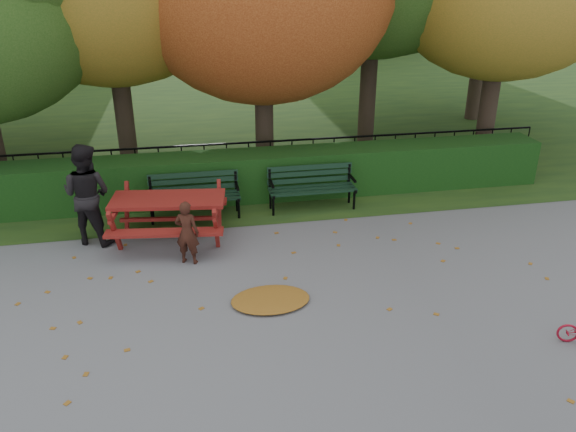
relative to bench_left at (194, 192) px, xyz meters
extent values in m
plane|color=slate|center=(1.30, -3.70, -0.52)|extent=(90.00, 90.00, 0.00)
plane|color=#1B3616|center=(1.30, 10.30, -0.51)|extent=(90.00, 90.00, 0.00)
cube|color=black|center=(1.30, 0.80, -0.02)|extent=(13.00, 0.90, 1.00)
cube|color=black|center=(1.30, 1.60, -0.44)|extent=(14.00, 0.04, 0.04)
cube|color=black|center=(1.30, 1.60, 0.48)|extent=(14.00, 0.04, 0.04)
cylinder|color=black|center=(-1.70, 1.60, -0.02)|extent=(0.03, 0.03, 1.00)
cylinder|color=black|center=(1.30, 1.60, -0.02)|extent=(0.03, 0.03, 1.00)
cylinder|color=black|center=(4.30, 1.60, -0.02)|extent=(0.03, 0.03, 1.00)
cylinder|color=black|center=(7.80, 1.60, -0.02)|extent=(0.03, 0.03, 1.00)
cylinder|color=#2E1F19|center=(-1.50, 3.30, 1.06)|extent=(0.44, 0.44, 3.15)
cylinder|color=#2E1F19|center=(1.80, 2.50, 0.88)|extent=(0.44, 0.44, 2.80)
cylinder|color=#2E1F19|center=(4.80, 3.80, 1.23)|extent=(0.44, 0.44, 3.50)
cylinder|color=#2E1F19|center=(7.50, 2.30, 0.97)|extent=(0.44, 0.44, 2.97)
cylinder|color=#2E1F19|center=(9.30, 6.30, 1.06)|extent=(0.44, 0.44, 3.15)
cube|color=black|center=(0.00, -0.28, -0.08)|extent=(1.80, 0.12, 0.04)
cube|color=black|center=(0.00, -0.10, -0.08)|extent=(1.80, 0.12, 0.04)
cube|color=black|center=(0.00, 0.08, -0.08)|extent=(1.80, 0.12, 0.04)
cube|color=black|center=(0.00, 0.17, 0.03)|extent=(1.80, 0.05, 0.10)
cube|color=black|center=(0.00, 0.17, 0.18)|extent=(1.80, 0.05, 0.10)
cube|color=black|center=(0.00, 0.17, 0.31)|extent=(1.80, 0.05, 0.10)
cube|color=black|center=(-0.85, -0.10, -0.10)|extent=(0.05, 0.55, 0.06)
cube|color=black|center=(-0.85, 0.17, 0.13)|extent=(0.05, 0.05, 0.41)
cylinder|color=black|center=(-0.85, -0.28, -0.30)|extent=(0.05, 0.05, 0.44)
cylinder|color=black|center=(-0.85, 0.08, -0.30)|extent=(0.05, 0.05, 0.44)
cube|color=black|center=(-0.85, -0.08, 0.10)|extent=(0.05, 0.45, 0.04)
cube|color=black|center=(0.85, -0.10, -0.10)|extent=(0.05, 0.55, 0.06)
cube|color=black|center=(0.85, 0.17, 0.13)|extent=(0.05, 0.05, 0.41)
cylinder|color=black|center=(0.85, -0.28, -0.30)|extent=(0.05, 0.05, 0.44)
cylinder|color=black|center=(0.85, 0.08, -0.30)|extent=(0.05, 0.05, 0.44)
cube|color=black|center=(0.85, -0.08, 0.10)|extent=(0.05, 0.45, 0.04)
cube|color=black|center=(2.40, -0.28, -0.08)|extent=(1.80, 0.12, 0.04)
cube|color=black|center=(2.40, -0.10, -0.08)|extent=(1.80, 0.12, 0.04)
cube|color=black|center=(2.40, 0.08, -0.08)|extent=(1.80, 0.12, 0.04)
cube|color=black|center=(2.40, 0.17, 0.03)|extent=(1.80, 0.05, 0.10)
cube|color=black|center=(2.40, 0.17, 0.18)|extent=(1.80, 0.05, 0.10)
cube|color=black|center=(2.40, 0.17, 0.31)|extent=(1.80, 0.05, 0.10)
cube|color=black|center=(1.55, -0.10, -0.10)|extent=(0.05, 0.55, 0.06)
cube|color=black|center=(1.55, 0.17, 0.13)|extent=(0.05, 0.05, 0.41)
cylinder|color=black|center=(1.55, -0.28, -0.30)|extent=(0.05, 0.05, 0.44)
cylinder|color=black|center=(1.55, 0.08, -0.30)|extent=(0.05, 0.05, 0.44)
cube|color=black|center=(1.55, -0.08, 0.10)|extent=(0.05, 0.45, 0.04)
cube|color=black|center=(3.25, -0.10, -0.10)|extent=(0.05, 0.55, 0.06)
cube|color=black|center=(3.25, 0.17, 0.13)|extent=(0.05, 0.05, 0.41)
cylinder|color=black|center=(3.25, -0.28, -0.30)|extent=(0.05, 0.05, 0.44)
cylinder|color=black|center=(3.25, 0.08, -0.30)|extent=(0.05, 0.05, 0.44)
cube|color=black|center=(3.25, -0.08, 0.10)|extent=(0.05, 0.45, 0.04)
cube|color=maroon|center=(-0.48, -1.06, 0.31)|extent=(2.10, 1.09, 0.07)
cube|color=maroon|center=(-0.57, -1.73, -0.03)|extent=(2.03, 0.54, 0.06)
cube|color=maroon|center=(-0.40, -0.40, -0.03)|extent=(2.03, 0.54, 0.06)
cube|color=maroon|center=(-1.41, -1.45, -0.07)|extent=(0.14, 0.58, 0.98)
cube|color=maroon|center=(-1.28, -0.45, -0.07)|extent=(0.14, 0.58, 0.98)
cube|color=maroon|center=(-1.35, -0.95, 0.22)|extent=(0.26, 1.50, 0.07)
cube|color=maroon|center=(0.31, -1.67, -0.07)|extent=(0.14, 0.58, 0.98)
cube|color=maroon|center=(0.44, -0.68, -0.07)|extent=(0.14, 0.58, 0.98)
cube|color=maroon|center=(0.38, -1.17, 0.22)|extent=(0.26, 1.50, 0.07)
cube|color=maroon|center=(-0.48, -1.06, -0.07)|extent=(1.78, 0.30, 0.07)
ellipsoid|color=#68340D|center=(0.99, -3.43, -0.48)|extent=(1.39, 1.14, 0.08)
imported|color=#381911|center=(-0.19, -1.95, 0.05)|extent=(0.48, 0.40, 1.13)
imported|color=black|center=(-1.89, -0.80, 0.41)|extent=(1.11, 1.02, 1.86)
camera|label=1|loc=(-0.10, -10.57, 4.14)|focal=35.00mm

